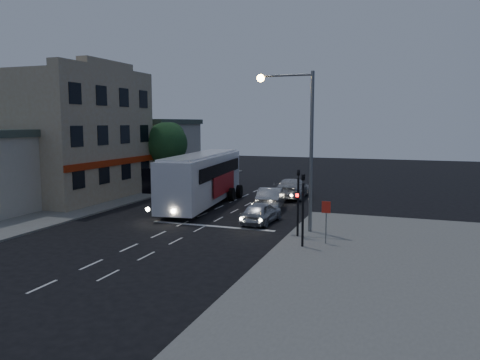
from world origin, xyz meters
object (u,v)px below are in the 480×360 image
at_px(car_suv, 261,212).
at_px(car_sedan_b, 292,188).
at_px(traffic_signal_side, 303,201).
at_px(regulatory_sign, 326,215).
at_px(streetlight, 300,133).
at_px(traffic_signal_main, 298,195).
at_px(street_tree, 166,142).
at_px(tour_bus, 202,178).
at_px(car_sedan_a, 271,198).

height_order(car_suv, car_sedan_b, car_sedan_b).
distance_m(traffic_signal_side, regulatory_sign, 1.61).
height_order(car_sedan_b, streetlight, streetlight).
bearing_deg(traffic_signal_main, streetlight, 100.20).
bearing_deg(car_suv, street_tree, -37.42).
bearing_deg(traffic_signal_side, car_suv, 126.62).
distance_m(tour_bus, car_sedan_a, 5.43).
bearing_deg(traffic_signal_side, regulatory_sign, 43.92).
xyz_separation_m(traffic_signal_main, street_tree, (-15.81, 14.25, 2.08)).
height_order(tour_bus, traffic_signal_main, traffic_signal_main).
distance_m(car_suv, car_sedan_a, 5.15).
distance_m(tour_bus, street_tree, 9.84).
bearing_deg(car_suv, regulatory_sign, 143.28).
relative_size(tour_bus, car_suv, 3.23).
xyz_separation_m(tour_bus, car_sedan_b, (5.54, 5.97, -1.33)).
xyz_separation_m(car_sedan_a, traffic_signal_main, (3.83, -8.11, 1.64)).
bearing_deg(street_tree, car_sedan_b, -3.67).
bearing_deg(traffic_signal_side, car_sedan_a, 114.21).
bearing_deg(car_sedan_a, regulatory_sign, 112.60).
bearing_deg(street_tree, regulatory_sign, -41.08).
height_order(car_sedan_a, streetlight, streetlight).
bearing_deg(street_tree, car_sedan_a, -27.15).
relative_size(car_suv, street_tree, 0.66).
distance_m(regulatory_sign, streetlight, 5.18).
relative_size(regulatory_sign, street_tree, 0.35).
relative_size(traffic_signal_side, regulatory_sign, 1.86).
relative_size(car_sedan_a, car_sedan_b, 0.85).
xyz_separation_m(traffic_signal_side, streetlight, (-0.96, 3.40, 3.31)).
bearing_deg(car_sedan_b, car_suv, 90.65).
distance_m(car_sedan_b, traffic_signal_side, 16.08).
relative_size(streetlight, street_tree, 1.45).
height_order(streetlight, street_tree, streetlight).
bearing_deg(streetlight, traffic_signal_side, -74.30).
bearing_deg(streetlight, car_suv, 149.90).
distance_m(tour_bus, traffic_signal_side, 13.59).
bearing_deg(streetlight, tour_bus, 145.42).
height_order(car_sedan_b, traffic_signal_main, traffic_signal_main).
bearing_deg(regulatory_sign, tour_bus, 141.67).
xyz_separation_m(tour_bus, car_sedan_a, (5.22, 0.62, -1.36)).
bearing_deg(car_sedan_b, regulatory_sign, 107.74).
distance_m(traffic_signal_main, streetlight, 3.61).
bearing_deg(car_sedan_b, car_sedan_a, 84.47).
bearing_deg(car_sedan_a, streetlight, 109.51).
bearing_deg(traffic_signal_side, streetlight, 105.70).
relative_size(car_sedan_b, street_tree, 0.91).
height_order(car_sedan_a, traffic_signal_side, traffic_signal_side).
height_order(car_suv, traffic_signal_main, traffic_signal_main).
height_order(traffic_signal_side, streetlight, streetlight).
bearing_deg(tour_bus, car_sedan_a, 0.09).
distance_m(car_sedan_b, street_tree, 12.86).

